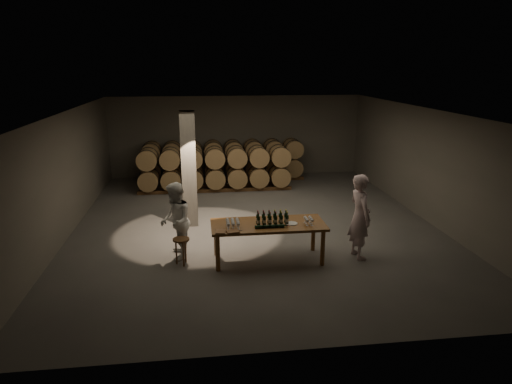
{
  "coord_description": "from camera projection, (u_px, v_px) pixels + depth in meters",
  "views": [
    {
      "loc": [
        -1.52,
        -12.19,
        4.41
      ],
      "look_at": [
        -0.03,
        -0.54,
        1.1
      ],
      "focal_mm": 32.0,
      "sensor_mm": 36.0,
      "label": 1
    }
  ],
  "objects": [
    {
      "name": "plate",
      "position": [
        291.0,
        223.0,
        10.38
      ],
      "size": [
        0.28,
        0.28,
        0.02
      ],
      "primitive_type": "cylinder",
      "color": "silver",
      "rests_on": "tasting_table"
    },
    {
      "name": "pen",
      "position": [
        239.0,
        231.0,
        9.92
      ],
      "size": [
        0.15,
        0.02,
        0.01
      ],
      "primitive_type": "cylinder",
      "rotation": [
        0.0,
        1.57,
        0.08
      ],
      "color": "black",
      "rests_on": "tasting_table"
    },
    {
      "name": "room",
      "position": [
        189.0,
        170.0,
        12.56
      ],
      "size": [
        12.0,
        12.0,
        12.0
      ],
      "color": "#585553",
      "rests_on": "ground"
    },
    {
      "name": "lying_bottles",
      "position": [
        270.0,
        226.0,
        10.1
      ],
      "size": [
        0.75,
        0.08,
        0.08
      ],
      "color": "black",
      "rests_on": "tasting_table"
    },
    {
      "name": "bottle_cluster",
      "position": [
        272.0,
        219.0,
        10.35
      ],
      "size": [
        0.73,
        0.23,
        0.3
      ],
      "color": "black",
      "rests_on": "tasting_table"
    },
    {
      "name": "glass_cluster_right",
      "position": [
        309.0,
        219.0,
        10.34
      ],
      "size": [
        0.19,
        0.3,
        0.16
      ],
      "color": "silver",
      "rests_on": "tasting_table"
    },
    {
      "name": "notebook_corner",
      "position": [
        221.0,
        232.0,
        9.87
      ],
      "size": [
        0.24,
        0.29,
        0.02
      ],
      "primitive_type": "cube",
      "rotation": [
        0.0,
        0.0,
        -0.13
      ],
      "color": "brown",
      "rests_on": "tasting_table"
    },
    {
      "name": "barrel_stack_back",
      "position": [
        224.0,
        160.0,
        17.7
      ],
      "size": [
        6.26,
        0.95,
        1.57
      ],
      "color": "brown",
      "rests_on": "ground"
    },
    {
      "name": "glass_cluster_left",
      "position": [
        233.0,
        222.0,
        10.15
      ],
      "size": [
        0.3,
        0.41,
        0.16
      ],
      "color": "silver",
      "rests_on": "tasting_table"
    },
    {
      "name": "person_man",
      "position": [
        360.0,
        216.0,
        10.55
      ],
      "size": [
        0.58,
        0.79,
        2.01
      ],
      "primitive_type": "imported",
      "rotation": [
        0.0,
        0.0,
        1.71
      ],
      "color": "beige",
      "rests_on": "ground"
    },
    {
      "name": "person_woman",
      "position": [
        175.0,
        221.0,
        10.51
      ],
      "size": [
        0.74,
        0.92,
        1.82
      ],
      "primitive_type": "imported",
      "rotation": [
        0.0,
        0.0,
        -1.52
      ],
      "color": "white",
      "rests_on": "ground"
    },
    {
      "name": "notebook_near",
      "position": [
        233.0,
        232.0,
        9.86
      ],
      "size": [
        0.3,
        0.25,
        0.03
      ],
      "primitive_type": "cube",
      "rotation": [
        0.0,
        0.0,
        0.16
      ],
      "color": "brown",
      "rests_on": "tasting_table"
    },
    {
      "name": "barrel_stack_front",
      "position": [
        215.0,
        168.0,
        16.31
      ],
      "size": [
        5.48,
        0.95,
        1.57
      ],
      "color": "brown",
      "rests_on": "ground"
    },
    {
      "name": "stool",
      "position": [
        181.0,
        243.0,
        10.27
      ],
      "size": [
        0.38,
        0.38,
        0.63
      ],
      "rotation": [
        0.0,
        0.0,
        0.33
      ],
      "color": "brown",
      "rests_on": "ground"
    },
    {
      "name": "tasting_table",
      "position": [
        268.0,
        228.0,
        10.42
      ],
      "size": [
        2.6,
        1.1,
        0.9
      ],
      "color": "brown",
      "rests_on": "ground"
    }
  ]
}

